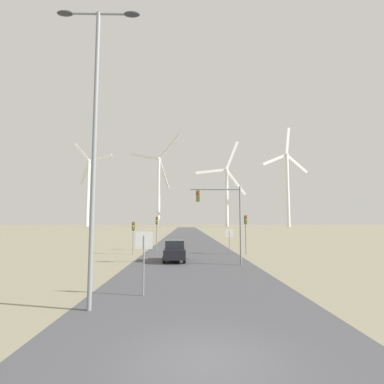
% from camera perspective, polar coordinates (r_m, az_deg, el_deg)
% --- Properties ---
extents(ground_plane, '(600.00, 600.00, 0.00)m').
position_cam_1_polar(ground_plane, '(8.50, 2.43, -29.47)').
color(ground_plane, gray).
extents(road_surface, '(10.00, 240.00, 0.01)m').
position_cam_1_polar(road_surface, '(55.87, -0.70, -9.14)').
color(road_surface, '#47474C').
rests_on(road_surface, ground).
extents(streetlamp, '(3.53, 0.32, 12.37)m').
position_cam_1_polar(streetlamp, '(13.26, -17.98, 12.73)').
color(streetlamp, gray).
rests_on(streetlamp, ground).
extents(stop_sign_near, '(0.81, 0.07, 2.95)m').
position_cam_1_polar(stop_sign_near, '(14.48, -9.15, -10.98)').
color(stop_sign_near, gray).
rests_on(stop_sign_near, ground).
extents(stop_sign_far, '(0.81, 0.07, 2.61)m').
position_cam_1_polar(stop_sign_far, '(31.82, 7.13, -8.48)').
color(stop_sign_far, gray).
rests_on(stop_sign_far, ground).
extents(traffic_light_post_near_left, '(0.28, 0.34, 3.38)m').
position_cam_1_polar(traffic_light_post_near_left, '(32.40, -11.11, -7.19)').
color(traffic_light_post_near_left, gray).
rests_on(traffic_light_post_near_left, ground).
extents(traffic_light_post_near_right, '(0.28, 0.34, 4.07)m').
position_cam_1_polar(traffic_light_post_near_right, '(32.26, 10.19, -6.34)').
color(traffic_light_post_near_right, gray).
rests_on(traffic_light_post_near_right, ground).
extents(traffic_light_post_mid_left, '(0.28, 0.34, 3.99)m').
position_cam_1_polar(traffic_light_post_mid_left, '(36.35, -6.72, -6.38)').
color(traffic_light_post_mid_left, gray).
rests_on(traffic_light_post_mid_left, ground).
extents(traffic_light_mast_overhead, '(4.10, 0.35, 6.27)m').
position_cam_1_polar(traffic_light_mast_overhead, '(24.23, 6.00, -3.27)').
color(traffic_light_mast_overhead, gray).
rests_on(traffic_light_mast_overhead, ground).
extents(car_approaching, '(1.89, 4.14, 1.83)m').
position_cam_1_polar(car_approaching, '(26.37, -3.29, -11.10)').
color(car_approaching, black).
rests_on(car_approaching, ground).
extents(wind_turbine_far_left, '(28.79, 5.17, 58.72)m').
position_cam_1_polar(wind_turbine_far_left, '(219.73, -19.17, 1.05)').
color(wind_turbine_far_left, white).
rests_on(wind_turbine_far_left, ground).
extents(wind_turbine_left, '(37.62, 12.43, 66.58)m').
position_cam_1_polar(wind_turbine_left, '(216.72, -6.35, 1.56)').
color(wind_turbine_left, white).
rests_on(wind_turbine_left, ground).
extents(wind_turbine_center, '(35.16, 5.40, 59.21)m').
position_cam_1_polar(wind_turbine_center, '(205.57, 6.61, 0.42)').
color(wind_turbine_center, white).
rests_on(wind_turbine_center, ground).
extents(wind_turbine_right, '(31.65, 7.65, 64.93)m').
position_cam_1_polar(wind_turbine_right, '(202.64, 17.70, 1.77)').
color(wind_turbine_right, white).
rests_on(wind_turbine_right, ground).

